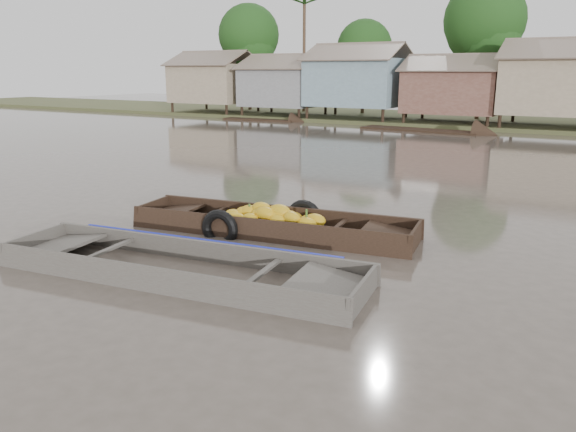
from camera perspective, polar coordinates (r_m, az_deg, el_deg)
The scene contains 3 objects.
ground at distance 10.15m, azimuth -5.07°, elevation -5.72°, with size 120.00×120.00×0.00m, color #4C433A.
banana_boat at distance 12.51m, azimuth -2.00°, elevation -0.76°, with size 6.58×2.45×0.91m.
viewer_boat at distance 10.14m, azimuth -10.83°, elevation -5.68°, with size 6.99×2.67×0.55m.
Camera 1 is at (5.55, -7.74, 3.51)m, focal length 35.00 mm.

